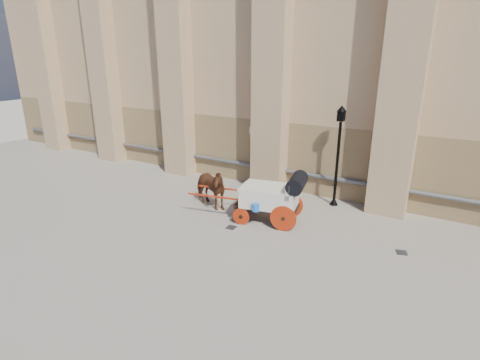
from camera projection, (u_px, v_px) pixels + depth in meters
The scene contains 6 objects.
ground at pixel (248, 224), 13.36m from camera, with size 90.00×90.00×0.00m, color gray.
horse at pixel (209, 187), 14.59m from camera, with size 0.89×1.96×1.65m, color brown.
carriage at pixel (273, 196), 13.26m from camera, with size 4.37×1.96×1.85m.
street_lamp at pixel (338, 154), 14.40m from camera, with size 0.37×0.37×3.96m.
drain_grate_near at pixel (231, 227), 13.08m from camera, with size 0.32×0.32×0.01m, color black.
drain_grate_far at pixel (402, 252), 11.44m from camera, with size 0.32×0.32×0.01m, color black.
Camera 1 is at (5.93, -10.60, 5.77)m, focal length 28.00 mm.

